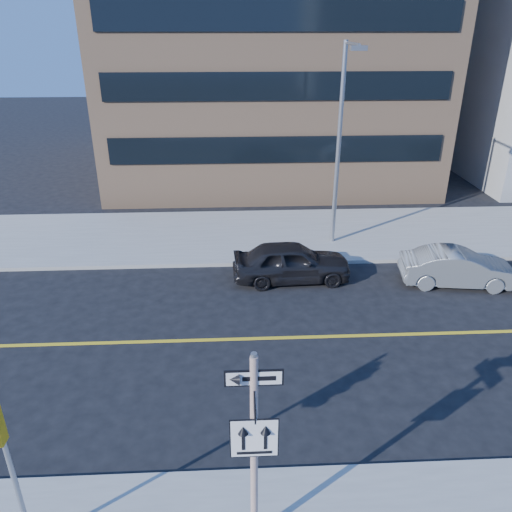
{
  "coord_description": "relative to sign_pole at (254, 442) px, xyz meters",
  "views": [
    {
      "loc": [
        -0.27,
        -8.63,
        8.69
      ],
      "look_at": [
        0.36,
        4.0,
        2.78
      ],
      "focal_mm": 35.0,
      "sensor_mm": 36.0,
      "label": 1
    }
  ],
  "objects": [
    {
      "name": "ground",
      "position": [
        0.0,
        2.51,
        -2.44
      ],
      "size": [
        120.0,
        120.0,
        0.0
      ],
      "primitive_type": "plane",
      "color": "black",
      "rests_on": "ground"
    },
    {
      "name": "sign_pole",
      "position": [
        0.0,
        0.0,
        0.0
      ],
      "size": [
        0.92,
        0.92,
        4.06
      ],
      "color": "white",
      "rests_on": "near_sidewalk"
    },
    {
      "name": "parked_car_a",
      "position": [
        1.85,
        10.32,
        -1.7
      ],
      "size": [
        1.9,
        4.37,
        1.47
      ],
      "primitive_type": "imported",
      "rotation": [
        0.0,
        0.0,
        1.61
      ],
      "color": "black",
      "rests_on": "ground"
    },
    {
      "name": "parked_car_b",
      "position": [
        7.84,
        9.65,
        -1.77
      ],
      "size": [
        1.94,
        4.19,
        1.33
      ],
      "primitive_type": "imported",
      "rotation": [
        0.0,
        0.0,
        1.44
      ],
      "color": "slate",
      "rests_on": "ground"
    },
    {
      "name": "streetlight_a",
      "position": [
        4.0,
        13.27,
        2.32
      ],
      "size": [
        0.55,
        2.25,
        8.0
      ],
      "color": "gray",
      "rests_on": "far_sidewalk"
    },
    {
      "name": "building_brick",
      "position": [
        2.0,
        27.51,
        6.56
      ],
      "size": [
        18.0,
        18.0,
        18.0
      ],
      "primitive_type": "cube",
      "color": "tan",
      "rests_on": "ground"
    }
  ]
}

